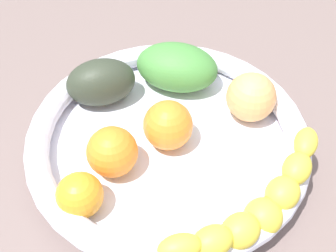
{
  "coord_description": "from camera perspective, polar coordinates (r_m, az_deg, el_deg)",
  "views": [
    {
      "loc": [
        -11.08,
        31.13,
        44.42
      ],
      "look_at": [
        0.0,
        0.0,
        7.69
      ],
      "focal_mm": 42.61,
      "sensor_mm": 36.0,
      "label": 1
    }
  ],
  "objects": [
    {
      "name": "mango_green",
      "position": [
        0.57,
        1.28,
        8.43
      ],
      "size": [
        12.39,
        8.98,
        6.42
      ],
      "primitive_type": "ellipsoid",
      "rotation": [
        0.0,
        0.0,
        0.09
      ],
      "color": "#45863B",
      "rests_on": "fruit_bowl"
    },
    {
      "name": "banana_draped_left",
      "position": [
        0.43,
        12.85,
        -11.13
      ],
      "size": [
        13.74,
        21.44,
        5.81
      ],
      "color": "yellow",
      "rests_on": "fruit_bowl"
    },
    {
      "name": "orange_mid_left",
      "position": [
        0.45,
        -12.51,
        -9.65
      ],
      "size": [
        5.2,
        5.2,
        5.2
      ],
      "primitive_type": "sphere",
      "color": "orange",
      "rests_on": "fruit_bowl"
    },
    {
      "name": "orange_front",
      "position": [
        0.47,
        -7.98,
        -3.68
      ],
      "size": [
        6.11,
        6.11,
        6.11
      ],
      "primitive_type": "sphere",
      "color": "orange",
      "rests_on": "fruit_bowl"
    },
    {
      "name": "orange_mid_right",
      "position": [
        0.49,
        -0.0,
        0.14
      ],
      "size": [
        6.28,
        6.28,
        6.28
      ],
      "primitive_type": "sphere",
      "color": "orange",
      "rests_on": "fruit_bowl"
    },
    {
      "name": "fruit_bowl",
      "position": [
        0.51,
        0.0,
        -1.71
      ],
      "size": [
        35.67,
        35.67,
        4.69
      ],
      "color": "white",
      "rests_on": "kitchen_counter"
    },
    {
      "name": "kitchen_counter",
      "position": [
        0.54,
        0.0,
        -4.38
      ],
      "size": [
        120.0,
        120.0,
        3.0
      ],
      "primitive_type": "cube",
      "color": "#6C5A57",
      "rests_on": "ground"
    },
    {
      "name": "avocado_dark",
      "position": [
        0.56,
        -9.55,
        6.19
      ],
      "size": [
        11.42,
        10.69,
        6.55
      ],
      "primitive_type": "ellipsoid",
      "rotation": [
        0.0,
        0.0,
        0.62
      ],
      "color": "#31392A",
      "rests_on": "fruit_bowl"
    },
    {
      "name": "peach_blush",
      "position": [
        0.54,
        11.79,
        4.08
      ],
      "size": [
        6.6,
        6.6,
        6.6
      ],
      "primitive_type": "sphere",
      "color": "#E99F5F",
      "rests_on": "fruit_bowl"
    }
  ]
}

